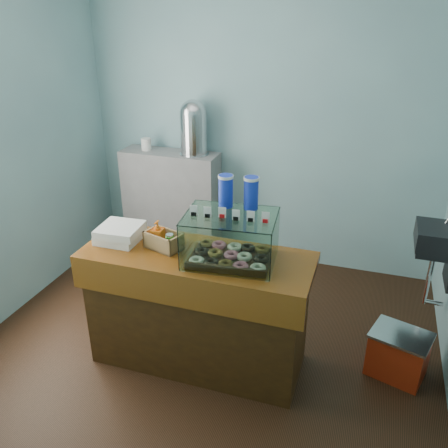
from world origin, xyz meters
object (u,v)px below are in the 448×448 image
(coffee_urn, at_px, (194,126))
(counter, at_px, (198,308))
(display_case, at_px, (232,235))
(red_cooler, at_px, (398,354))

(coffee_urn, bearing_deg, counter, -68.22)
(display_case, height_order, red_cooler, display_case)
(counter, distance_m, coffee_urn, 1.94)
(counter, bearing_deg, coffee_urn, 111.78)
(counter, bearing_deg, red_cooler, 12.06)
(coffee_urn, relative_size, red_cooler, 1.14)
(red_cooler, bearing_deg, coffee_urn, 165.19)
(counter, distance_m, display_case, 0.66)
(counter, relative_size, coffee_urn, 3.00)
(coffee_urn, bearing_deg, display_case, -60.48)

